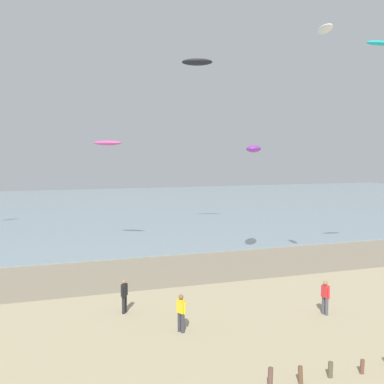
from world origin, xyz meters
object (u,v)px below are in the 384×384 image
object	(u,v)px
person_right_flank	(181,312)
person_far_down_beach	(325,296)
kite_aloft_5	(254,149)
person_nearest_camera	(124,295)
kite_aloft_2	(379,43)
kite_aloft_0	(325,29)
kite_aloft_3	(197,62)
kite_aloft_7	(108,143)

from	to	relation	value
person_right_flank	person_far_down_beach	size ratio (longest dim) A/B	1.00
person_right_flank	kite_aloft_5	size ratio (longest dim) A/B	0.54
person_nearest_camera	kite_aloft_2	bearing A→B (deg)	8.91
kite_aloft_0	person_far_down_beach	bearing A→B (deg)	-17.53
kite_aloft_0	kite_aloft_2	distance (m)	6.37
kite_aloft_0	kite_aloft_5	world-z (taller)	kite_aloft_0
kite_aloft_2	kite_aloft_3	distance (m)	17.81
kite_aloft_0	kite_aloft_7	world-z (taller)	kite_aloft_0
kite_aloft_0	kite_aloft_7	bearing A→B (deg)	-135.09
person_far_down_beach	kite_aloft_3	size ratio (longest dim) A/B	0.59
person_right_flank	kite_aloft_7	xyz separation A→B (m)	(-0.34, 19.31, 7.95)
kite_aloft_2	kite_aloft_7	distance (m)	21.58
person_nearest_camera	kite_aloft_5	xyz separation A→B (m)	(10.70, 7.34, 7.40)
person_far_down_beach	kite_aloft_7	distance (m)	22.42
kite_aloft_3	kite_aloft_7	distance (m)	12.21
kite_aloft_0	kite_aloft_3	bearing A→B (deg)	-164.22
person_right_flank	kite_aloft_0	distance (m)	17.30
person_nearest_camera	kite_aloft_3	size ratio (longest dim) A/B	0.59
person_far_down_beach	kite_aloft_0	bearing A→B (deg)	59.57
person_right_flank	person_far_down_beach	world-z (taller)	same
kite_aloft_2	person_nearest_camera	bearing A→B (deg)	14.10
kite_aloft_2	kite_aloft_5	xyz separation A→B (m)	(-6.66, 4.62, -6.85)
person_right_flank	person_far_down_beach	bearing A→B (deg)	-1.32
kite_aloft_0	kite_aloft_2	bearing A→B (deg)	125.95
person_nearest_camera	person_right_flank	xyz separation A→B (m)	(1.95, -3.25, 0.00)
person_far_down_beach	kite_aloft_5	size ratio (longest dim) A/B	0.54
kite_aloft_0	kite_aloft_2	world-z (taller)	kite_aloft_2
person_right_flank	person_far_down_beach	distance (m)	7.42
kite_aloft_2	kite_aloft_7	bearing A→B (deg)	-35.06
kite_aloft_2	kite_aloft_7	size ratio (longest dim) A/B	0.76
person_nearest_camera	kite_aloft_3	world-z (taller)	kite_aloft_3
person_nearest_camera	person_far_down_beach	world-z (taller)	same
person_right_flank	kite_aloft_3	size ratio (longest dim) A/B	0.59
person_nearest_camera	person_far_down_beach	xyz separation A→B (m)	(9.37, -3.42, 0.00)
kite_aloft_3	person_nearest_camera	bearing A→B (deg)	-99.22
kite_aloft_7	person_far_down_beach	bearing A→B (deg)	140.69
kite_aloft_2	kite_aloft_7	xyz separation A→B (m)	(-15.75, 13.34, -6.30)
person_nearest_camera	kite_aloft_2	xyz separation A→B (m)	(17.37, 2.72, 14.25)
kite_aloft_3	kite_aloft_5	distance (m)	14.40
person_nearest_camera	kite_aloft_0	size ratio (longest dim) A/B	0.94
kite_aloft_7	kite_aloft_3	bearing A→B (deg)	-132.15
person_right_flank	kite_aloft_2	bearing A→B (deg)	21.17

